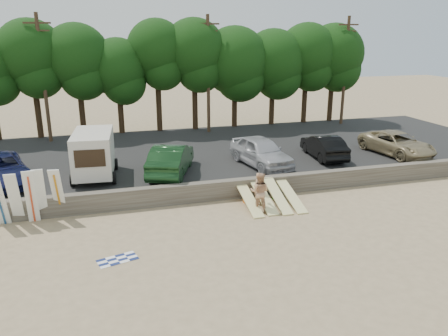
{
  "coord_description": "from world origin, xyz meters",
  "views": [
    {
      "loc": [
        -6.31,
        -17.62,
        8.32
      ],
      "look_at": [
        -0.43,
        3.0,
        1.68
      ],
      "focal_mm": 35.0,
      "sensor_mm": 36.0,
      "label": 1
    }
  ],
  "objects": [
    {
      "name": "beachgoer_a",
      "position": [
        1.03,
        1.91,
        0.81
      ],
      "size": [
        0.7,
        0.68,
        1.62
      ],
      "primitive_type": "imported",
      "rotation": [
        0.0,
        0.0,
        3.89
      ],
      "color": "tan",
      "rests_on": "ground"
    },
    {
      "name": "beach_towel",
      "position": [
        -6.14,
        -2.11,
        0.01
      ],
      "size": [
        1.85,
        1.85,
        0.0
      ],
      "primitive_type": "plane",
      "rotation": [
        0.0,
        0.0,
        0.27
      ],
      "color": "white",
      "rests_on": "ground"
    },
    {
      "name": "car_2",
      "position": [
        2.72,
        5.97,
        1.56
      ],
      "size": [
        2.89,
        5.34,
        1.73
      ],
      "primitive_type": "imported",
      "rotation": [
        0.0,
        0.0,
        0.18
      ],
      "color": "#AEADB2",
      "rests_on": "parking_lot"
    },
    {
      "name": "parking_lot",
      "position": [
        0.0,
        10.5,
        0.35
      ],
      "size": [
        44.0,
        14.5,
        0.7
      ],
      "primitive_type": "cube",
      "color": "#282828",
      "rests_on": "ground"
    },
    {
      "name": "surfboard_upright_1",
      "position": [
        -10.32,
        2.49,
        1.25
      ],
      "size": [
        0.53,
        0.82,
        2.51
      ],
      "primitive_type": "cube",
      "rotation": [
        0.29,
        0.0,
        -0.04
      ],
      "color": "white",
      "rests_on": "ground"
    },
    {
      "name": "beachgoer_b",
      "position": [
        0.79,
        0.97,
        0.97
      ],
      "size": [
        1.19,
        1.12,
        1.94
      ],
      "primitive_type": "imported",
      "rotation": [
        0.0,
        0.0,
        2.6
      ],
      "color": "tan",
      "rests_on": "ground"
    },
    {
      "name": "surfboard_upright_3",
      "position": [
        -9.28,
        2.62,
        1.28
      ],
      "size": [
        0.55,
        0.64,
        2.55
      ],
      "primitive_type": "cube",
      "rotation": [
        0.21,
        0.0,
        0.08
      ],
      "color": "white",
      "rests_on": "ground"
    },
    {
      "name": "car_0",
      "position": [
        -11.64,
        6.6,
        1.47
      ],
      "size": [
        4.18,
        6.09,
        1.55
      ],
      "primitive_type": "imported",
      "rotation": [
        0.0,
        0.0,
        0.32
      ],
      "color": "#11163E",
      "rests_on": "parking_lot"
    },
    {
      "name": "surfboard_low_2",
      "position": [
        1.92,
        1.42,
        0.51
      ],
      "size": [
        0.56,
        2.87,
        1.01
      ],
      "primitive_type": "cube",
      "rotation": [
        0.32,
        0.0,
        0.0
      ],
      "color": "beige",
      "rests_on": "ground"
    },
    {
      "name": "car_4",
      "position": [
        12.14,
        5.88,
        1.43
      ],
      "size": [
        3.14,
        5.57,
        1.47
      ],
      "primitive_type": "imported",
      "rotation": [
        0.0,
        0.0,
        0.14
      ],
      "color": "#94835E",
      "rests_on": "parking_lot"
    },
    {
      "name": "surfboard_low_1",
      "position": [
        1.23,
        1.56,
        0.47
      ],
      "size": [
        0.56,
        2.89,
        0.94
      ],
      "primitive_type": "cube",
      "rotation": [
        0.29,
        0.0,
        0.0
      ],
      "color": "beige",
      "rests_on": "ground"
    },
    {
      "name": "car_1",
      "position": [
        -2.71,
        5.84,
        1.56
      ],
      "size": [
        3.5,
        5.5,
        1.71
      ],
      "primitive_type": "imported",
      "rotation": [
        0.0,
        0.0,
        2.79
      ],
      "color": "#133618",
      "rests_on": "parking_lot"
    },
    {
      "name": "seawall",
      "position": [
        0.0,
        3.0,
        0.5
      ],
      "size": [
        44.0,
        0.5,
        1.0
      ],
      "primitive_type": "cube",
      "color": "#6B6356",
      "rests_on": "ground"
    },
    {
      "name": "surfboard_upright_2",
      "position": [
        -9.63,
        2.41,
        1.28
      ],
      "size": [
        0.53,
        0.56,
        2.57
      ],
      "primitive_type": "cube",
      "rotation": [
        0.18,
        0.0,
        0.06
      ],
      "color": "white",
      "rests_on": "ground"
    },
    {
      "name": "cooler",
      "position": [
        2.18,
        2.27,
        0.16
      ],
      "size": [
        0.45,
        0.39,
        0.32
      ],
      "primitive_type": "cube",
      "rotation": [
        0.0,
        0.0,
        -0.28
      ],
      "color": "green",
      "rests_on": "ground"
    },
    {
      "name": "ground",
      "position": [
        0.0,
        0.0,
        0.0
      ],
      "size": [
        120.0,
        120.0,
        0.0
      ],
      "primitive_type": "plane",
      "color": "tan",
      "rests_on": "ground"
    },
    {
      "name": "car_3",
      "position": [
        7.18,
        6.5,
        1.44
      ],
      "size": [
        1.97,
        4.61,
        1.48
      ],
      "primitive_type": "imported",
      "rotation": [
        0.0,
        0.0,
        3.05
      ],
      "color": "black",
      "rests_on": "parking_lot"
    },
    {
      "name": "surfboard_low_0",
      "position": [
        0.46,
        1.5,
        0.41
      ],
      "size": [
        0.56,
        2.92,
        0.81
      ],
      "primitive_type": "cube",
      "rotation": [
        0.25,
        0.0,
        0.0
      ],
      "color": "beige",
      "rests_on": "ground"
    },
    {
      "name": "utility_poles",
      "position": [
        2.0,
        16.0,
        5.43
      ],
      "size": [
        25.8,
        0.26,
        9.0
      ],
      "color": "#473321",
      "rests_on": "parking_lot"
    },
    {
      "name": "treeline",
      "position": [
        1.05,
        17.56,
        6.51
      ],
      "size": [
        32.44,
        5.59,
        8.85
      ],
      "color": "#382616",
      "rests_on": "parking_lot"
    },
    {
      "name": "surfboard_low_3",
      "position": [
        2.66,
        1.4,
        0.43
      ],
      "size": [
        0.56,
        2.91,
        0.87
      ],
      "primitive_type": "cube",
      "rotation": [
        0.27,
        0.0,
        0.0
      ],
      "color": "beige",
      "rests_on": "ground"
    },
    {
      "name": "gear_bag",
      "position": [
        0.52,
        2.12,
        0.11
      ],
      "size": [
        0.33,
        0.28,
        0.22
      ],
      "primitive_type": "cube",
      "rotation": [
        0.0,
        0.0,
        0.11
      ],
      "color": "orange",
      "rests_on": "ground"
    },
    {
      "name": "surfboard_upright_4",
      "position": [
        -8.51,
        2.65,
        1.25
      ],
      "size": [
        0.61,
        0.87,
        2.51
      ],
      "primitive_type": "cube",
      "rotation": [
        0.29,
        0.0,
        -0.14
      ],
      "color": "white",
      "rests_on": "ground"
    },
    {
      "name": "box_trailer",
      "position": [
        -6.85,
        6.32,
        2.12
      ],
      "size": [
        2.55,
        4.16,
        2.54
      ],
      "rotation": [
        0.0,
        0.0,
        -0.08
      ],
      "color": "beige",
      "rests_on": "parking_lot"
    }
  ]
}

